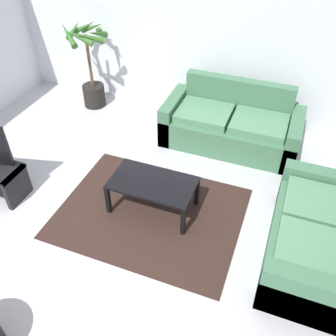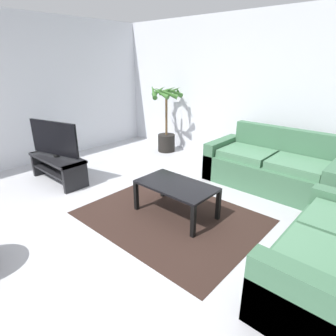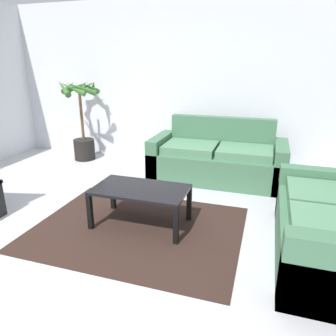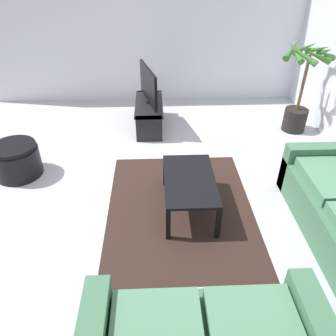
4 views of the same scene
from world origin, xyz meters
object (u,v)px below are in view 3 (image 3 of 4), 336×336
at_px(couch_main, 217,160).
at_px(potted_palm, 82,125).
at_px(couch_loveseat, 335,230).
at_px(coffee_table, 141,193).

bearing_deg(couch_main, potted_palm, 174.16).
bearing_deg(couch_main, couch_loveseat, -52.50).
bearing_deg(potted_palm, coffee_table, -45.23).
bearing_deg(potted_palm, couch_loveseat, -27.68).
xyz_separation_m(couch_loveseat, coffee_table, (-1.90, 0.07, 0.08)).
height_order(couch_main, potted_palm, potted_palm).
bearing_deg(potted_palm, couch_main, -5.84).
height_order(coffee_table, potted_palm, potted_palm).
bearing_deg(couch_loveseat, couch_main, 127.50).
distance_m(couch_main, potted_palm, 2.51).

